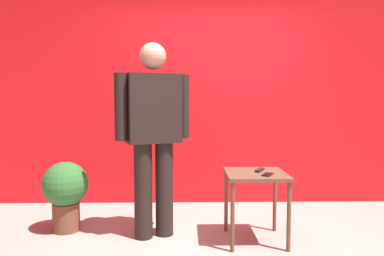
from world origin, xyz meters
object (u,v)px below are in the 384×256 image
object	(u,v)px
side_table	(256,183)
potted_plant	(66,190)
cell_phone	(268,175)
standing_person	(153,130)
tv_remote	(260,170)

from	to	relation	value
side_table	potted_plant	xyz separation A→B (m)	(-1.82, 0.28, -0.13)
cell_phone	potted_plant	distance (m)	1.95
cell_phone	side_table	bearing A→B (deg)	155.13
potted_plant	side_table	bearing A→B (deg)	-8.67
standing_person	tv_remote	world-z (taller)	standing_person
cell_phone	tv_remote	distance (m)	0.18
tv_remote	potted_plant	distance (m)	1.89
standing_person	side_table	xyz separation A→B (m)	(0.94, -0.12, -0.48)
standing_person	potted_plant	world-z (taller)	standing_person
standing_person	tv_remote	xyz separation A→B (m)	(0.99, -0.06, -0.37)
cell_phone	standing_person	bearing A→B (deg)	-163.71
standing_person	potted_plant	bearing A→B (deg)	170.15
standing_person	tv_remote	bearing A→B (deg)	-3.36
standing_person	tv_remote	size ratio (longest dim) A/B	10.66
tv_remote	potted_plant	xyz separation A→B (m)	(-1.87, 0.21, -0.24)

